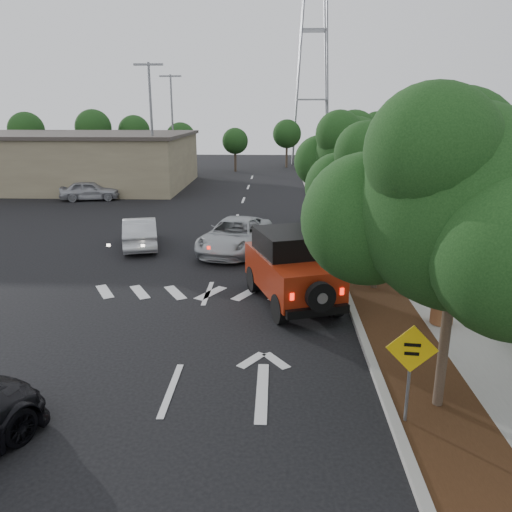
{
  "coord_description": "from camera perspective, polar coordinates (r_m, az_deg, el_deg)",
  "views": [
    {
      "loc": [
        2.27,
        -9.58,
        5.89
      ],
      "look_at": [
        1.74,
        3.0,
        2.2
      ],
      "focal_mm": 35.0,
      "sensor_mm": 36.0,
      "label": 1
    }
  ],
  "objects": [
    {
      "name": "ground",
      "position": [
        11.47,
        -9.68,
        -14.81
      ],
      "size": [
        120.0,
        120.0,
        0.0
      ],
      "primitive_type": "plane",
      "color": "black",
      "rests_on": "ground"
    },
    {
      "name": "curb",
      "position": [
        22.47,
        8.27,
        1.17
      ],
      "size": [
        0.2,
        70.0,
        0.15
      ],
      "primitive_type": "cube",
      "color": "#9E9B93",
      "rests_on": "ground"
    },
    {
      "name": "planting_strip",
      "position": [
        22.6,
        10.79,
        1.09
      ],
      "size": [
        1.8,
        70.0,
        0.12
      ],
      "primitive_type": "cube",
      "color": "black",
      "rests_on": "ground"
    },
    {
      "name": "sidewalk",
      "position": [
        22.96,
        15.49,
        1.02
      ],
      "size": [
        2.0,
        70.0,
        0.12
      ],
      "primitive_type": "cube",
      "color": "gray",
      "rests_on": "ground"
    },
    {
      "name": "hedge",
      "position": [
        23.23,
        18.91,
        1.77
      ],
      "size": [
        0.8,
        70.0,
        0.8
      ],
      "primitive_type": "cube",
      "color": "black",
      "rests_on": "ground"
    },
    {
      "name": "commercial_building",
      "position": [
        43.76,
        -22.66,
        10.0
      ],
      "size": [
        22.0,
        12.0,
        4.0
      ],
      "primitive_type": "cube",
      "color": "#7B6E55",
      "rests_on": "ground"
    },
    {
      "name": "transmission_tower",
      "position": [
        58.0,
        6.17,
        10.41
      ],
      "size": [
        7.0,
        4.0,
        28.0
      ],
      "primitive_type": null,
      "color": "slate",
      "rests_on": "ground"
    },
    {
      "name": "street_tree_near",
      "position": [
        11.32,
        19.94,
        -16.09
      ],
      "size": [
        3.8,
        3.8,
        5.92
      ],
      "primitive_type": null,
      "color": "black",
      "rests_on": "ground"
    },
    {
      "name": "street_tree_mid",
      "position": [
        17.44,
        13.29,
        -3.85
      ],
      "size": [
        3.2,
        3.2,
        5.32
      ],
      "primitive_type": null,
      "color": "black",
      "rests_on": "ground"
    },
    {
      "name": "street_tree_far",
      "position": [
        23.57,
        10.45,
        1.59
      ],
      "size": [
        3.4,
        3.4,
        5.62
      ],
      "primitive_type": null,
      "color": "black",
      "rests_on": "ground"
    },
    {
      "name": "light_pole_a",
      "position": [
        37.11,
        -11.39,
        6.88
      ],
      "size": [
        2.0,
        0.22,
        9.0
      ],
      "primitive_type": null,
      "color": "slate",
      "rests_on": "ground"
    },
    {
      "name": "light_pole_b",
      "position": [
        48.93,
        -9.27,
        9.21
      ],
      "size": [
        2.0,
        0.22,
        9.0
      ],
      "primitive_type": null,
      "color": "slate",
      "rests_on": "ground"
    },
    {
      "name": "red_jeep",
      "position": [
        15.76,
        3.87,
        -1.2
      ],
      "size": [
        3.14,
        4.62,
        2.26
      ],
      "rotation": [
        0.0,
        0.0,
        0.33
      ],
      "color": "black",
      "rests_on": "ground"
    },
    {
      "name": "silver_suv_ahead",
      "position": [
        21.53,
        -2.39,
        2.38
      ],
      "size": [
        3.38,
        5.43,
        1.4
      ],
      "primitive_type": "imported",
      "rotation": [
        0.0,
        0.0,
        -0.22
      ],
      "color": "#ABAFB3",
      "rests_on": "ground"
    },
    {
      "name": "silver_sedan_oncoming",
      "position": [
        22.81,
        -13.12,
        2.67
      ],
      "size": [
        2.42,
        4.27,
        1.33
      ],
      "primitive_type": "imported",
      "rotation": [
        0.0,
        0.0,
        3.41
      ],
      "color": "#B7BAC0",
      "rests_on": "ground"
    },
    {
      "name": "parked_suv",
      "position": [
        35.85,
        -18.47,
        7.11
      ],
      "size": [
        4.1,
        2.34,
        1.31
      ],
      "primitive_type": "imported",
      "rotation": [
        0.0,
        0.0,
        1.79
      ],
      "color": "#A0A2A8",
      "rests_on": "ground"
    },
    {
      "name": "speed_hump_sign",
      "position": [
        9.91,
        17.26,
        -11.39
      ],
      "size": [
        0.95,
        0.13,
        2.02
      ],
      "rotation": [
        0.0,
        0.0,
        -0.11
      ],
      "color": "slate",
      "rests_on": "ground"
    },
    {
      "name": "terracotta_planter",
      "position": [
        14.82,
        20.66,
        -4.39
      ],
      "size": [
        0.77,
        0.77,
        1.35
      ],
      "rotation": [
        0.0,
        0.0,
        0.08
      ],
      "color": "brown",
      "rests_on": "ground"
    }
  ]
}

